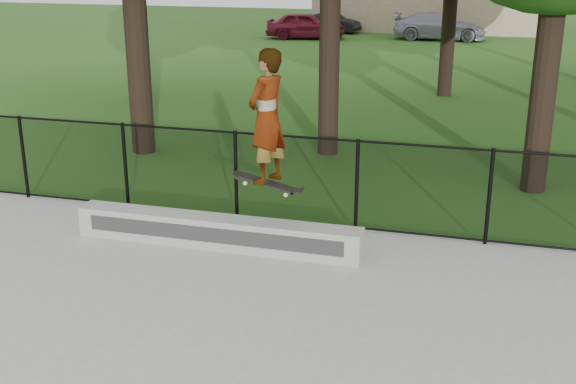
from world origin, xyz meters
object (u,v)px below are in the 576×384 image
at_px(car_c, 439,26).
at_px(grind_ledge, 217,232).
at_px(car_a, 305,25).
at_px(skater_airborne, 267,119).
at_px(car_b, 331,23).

bearing_deg(car_c, grind_ledge, 176.94).
height_order(car_a, car_c, car_a).
bearing_deg(skater_airborne, grind_ledge, 174.84).
height_order(car_b, car_c, car_c).
height_order(grind_ledge, car_c, car_c).
height_order(car_b, skater_airborne, skater_airborne).
distance_m(car_a, skater_airborne, 27.46).
relative_size(car_a, car_c, 0.93).
xyz_separation_m(car_b, skater_airborne, (5.70, -29.83, 1.58)).
relative_size(car_a, car_b, 1.37).
relative_size(car_c, skater_airborne, 2.04).
bearing_deg(car_b, skater_airborne, -156.65).
distance_m(grind_ledge, skater_airborne, 1.99).
bearing_deg(car_a, skater_airborne, -176.41).
bearing_deg(car_c, car_a, 101.14).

